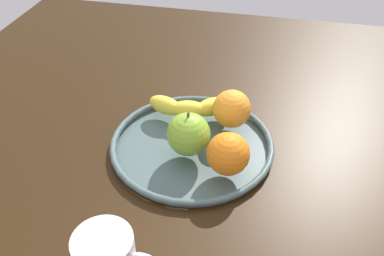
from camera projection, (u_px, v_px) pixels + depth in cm
name	position (u px, v px, depth cm)	size (l,w,h in cm)	color
ground_plane	(192.00, 156.00, 79.43)	(128.62, 128.62, 4.00)	black
fruit_bowl	(192.00, 144.00, 77.62)	(30.68, 30.68, 1.80)	#485C5D
banana	(190.00, 107.00, 82.45)	(17.54, 8.13, 3.59)	yellow
apple	(186.00, 134.00, 72.49)	(7.78, 7.78, 8.58)	#81B430
orange_center	(232.00, 109.00, 78.74)	(7.35, 7.35, 7.35)	orange
orange_back_left	(228.00, 154.00, 68.70)	(7.35, 7.35, 7.35)	orange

